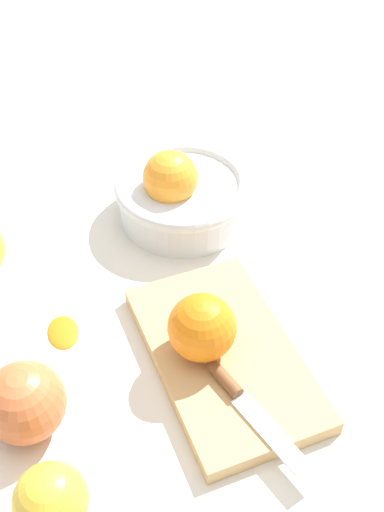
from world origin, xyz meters
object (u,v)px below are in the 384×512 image
knife (245,403)px  apple_front_right_2 (51,500)px  orange_on_board (202,327)px  bowl (181,193)px  cutting_board (224,356)px  apple_front_right (24,402)px

knife → apple_front_right_2: 0.21m
orange_on_board → knife: size_ratio=0.48×
bowl → cutting_board: (0.25, -0.04, -0.03)m
apple_front_right → apple_front_right_2: (0.10, 0.00, -0.01)m
bowl → knife: 0.33m
orange_on_board → knife: bearing=9.3°
cutting_board → orange_on_board: bearing=-116.9°
orange_on_board → knife: 0.09m
bowl → orange_on_board: size_ratio=2.49×
cutting_board → knife: bearing=-7.0°
knife → apple_front_right_2: (0.03, -0.21, 0.01)m
orange_on_board → cutting_board: bearing=63.1°
bowl → apple_front_right_2: size_ratio=2.69×
bowl → orange_on_board: (0.24, -0.07, 0.02)m
bowl → apple_front_right_2: 0.44m
bowl → apple_front_right: 0.36m
cutting_board → apple_front_right: (0.00, -0.22, 0.03)m
bowl → knife: (0.32, -0.05, -0.01)m
apple_front_right → apple_front_right_2: size_ratio=1.22×
cutting_board → apple_front_right_2: size_ratio=3.71×
cutting_board → knife: (0.07, -0.01, 0.01)m
cutting_board → orange_on_board: orange_on_board is taller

